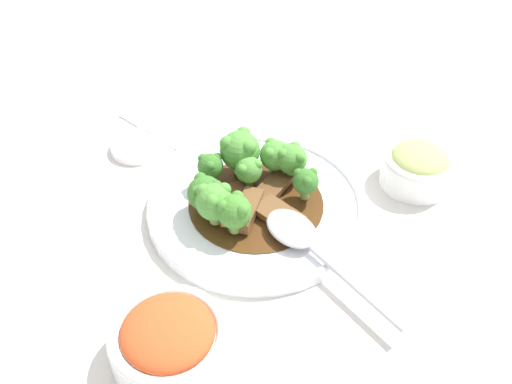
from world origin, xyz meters
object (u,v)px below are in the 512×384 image
object	(u,v)px
broccoli_floret_4	(249,169)
serving_spoon	(298,235)
broccoli_floret_2	(306,181)
broccoli_floret_6	(234,211)
broccoli_floret_5	(214,201)
side_bowl_appetizer	(418,166)
beef_strip_3	(280,214)
broccoli_floret_1	(275,155)
beef_strip_2	(272,187)
broccoli_floret_0	(292,159)
broccoli_floret_7	(205,192)
beef_strip_1	(223,194)
side_bowl_kimchi	(169,341)
main_plate	(256,206)
sauce_dish	(136,146)
beef_strip_0	(247,210)
broccoli_floret_8	(210,166)
broccoli_floret_3	(240,150)

from	to	relation	value
broccoli_floret_4	serving_spoon	size ratio (longest dim) A/B	0.21
broccoli_floret_2	broccoli_floret_6	size ratio (longest dim) A/B	0.84
broccoli_floret_5	side_bowl_appetizer	world-z (taller)	broccoli_floret_5
beef_strip_3	broccoli_floret_1	xyz separation A→B (m)	(-0.06, 0.05, 0.03)
broccoli_floret_1	broccoli_floret_2	size ratio (longest dim) A/B	1.14
beef_strip_2	broccoli_floret_0	distance (m)	0.04
broccoli_floret_2	broccoli_floret_7	distance (m)	0.12
beef_strip_1	broccoli_floret_7	distance (m)	0.03
beef_strip_3	broccoli_floret_4	xyz separation A→B (m)	(-0.07, 0.01, 0.02)
broccoli_floret_7	side_bowl_appetizer	bearing A→B (deg)	60.27
beef_strip_3	side_bowl_kimchi	bearing A→B (deg)	-76.02
serving_spoon	side_bowl_appetizer	world-z (taller)	side_bowl_appetizer
beef_strip_1	side_bowl_appetizer	xyz separation A→B (m)	(0.14, 0.22, 0.00)
main_plate	broccoli_floret_4	size ratio (longest dim) A/B	6.12
beef_strip_3	broccoli_floret_2	distance (m)	0.05
broccoli_floret_1	sauce_dish	xyz separation A→B (m)	(-0.19, -0.09, -0.04)
main_plate	beef_strip_0	xyz separation A→B (m)	(0.01, -0.02, 0.02)
side_bowl_kimchi	sauce_dish	xyz separation A→B (m)	(-0.30, 0.17, -0.02)
broccoli_floret_6	sauce_dish	bearing A→B (deg)	175.43
broccoli_floret_8	beef_strip_2	bearing A→B (deg)	36.80
broccoli_floret_2	sauce_dish	bearing A→B (deg)	-161.32
broccoli_floret_0	broccoli_floret_4	world-z (taller)	broccoli_floret_0
broccoli_floret_1	side_bowl_appetizer	xyz separation A→B (m)	(0.13, 0.14, -0.02)
broccoli_floret_2	side_bowl_appetizer	world-z (taller)	broccoli_floret_2
broccoli_floret_4	broccoli_floret_7	size ratio (longest dim) A/B	0.95
beef_strip_3	side_bowl_kimchi	world-z (taller)	side_bowl_kimchi
side_bowl_appetizer	broccoli_floret_8	bearing A→B (deg)	-129.20
beef_strip_3	broccoli_floret_6	bearing A→B (deg)	-110.96
main_plate	broccoli_floret_0	size ratio (longest dim) A/B	5.44
beef_strip_3	broccoli_floret_4	world-z (taller)	broccoli_floret_4
serving_spoon	side_bowl_appetizer	xyz separation A→B (m)	(0.03, 0.20, 0.00)
beef_strip_1	side_bowl_appetizer	bearing A→B (deg)	57.17
beef_strip_3	sauce_dish	bearing A→B (deg)	-171.57
broccoli_floret_6	beef_strip_3	bearing A→B (deg)	69.04
broccoli_floret_2	broccoli_floret_8	xyz separation A→B (m)	(-0.10, -0.07, 0.00)
broccoli_floret_1	broccoli_floret_4	world-z (taller)	broccoli_floret_1
beef_strip_0	beef_strip_3	size ratio (longest dim) A/B	1.15
beef_strip_1	beef_strip_2	world-z (taller)	beef_strip_1
broccoli_floret_3	side_bowl_kimchi	size ratio (longest dim) A/B	0.53
broccoli_floret_1	broccoli_floret_6	distance (m)	0.12
broccoli_floret_7	broccoli_floret_8	distance (m)	0.05
beef_strip_2	beef_strip_3	bearing A→B (deg)	-33.66
beef_strip_3	broccoli_floret_1	size ratio (longest dim) A/B	1.24
beef_strip_2	broccoli_floret_2	size ratio (longest dim) A/B	1.49
beef_strip_0	broccoli_floret_6	bearing A→B (deg)	-70.50
broccoli_floret_1	broccoli_floret_8	xyz separation A→B (m)	(-0.04, -0.07, -0.00)
main_plate	broccoli_floret_7	bearing A→B (deg)	-121.93
serving_spoon	side_bowl_appetizer	distance (m)	0.20
beef_strip_2	broccoli_floret_6	bearing A→B (deg)	-76.11
main_plate	broccoli_floret_6	xyz separation A→B (m)	(0.02, -0.05, 0.04)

